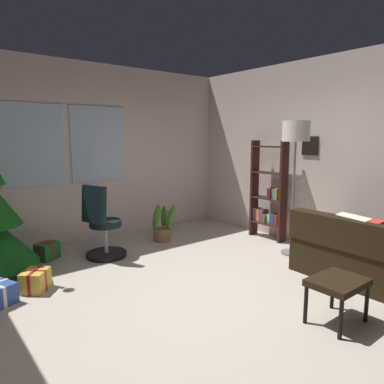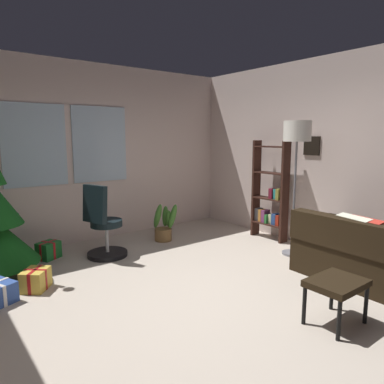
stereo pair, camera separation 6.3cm
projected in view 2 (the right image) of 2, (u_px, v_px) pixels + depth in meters
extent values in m
cube|color=#BCAE9E|center=(211.00, 308.00, 3.61)|extent=(5.00, 5.87, 0.10)
cube|color=beige|center=(91.00, 153.00, 5.71)|extent=(5.00, 0.10, 2.83)
cube|color=silver|center=(35.00, 145.00, 5.11)|extent=(0.90, 0.03, 1.20)
cube|color=silver|center=(100.00, 144.00, 5.72)|extent=(0.90, 0.03, 1.20)
cube|color=beige|center=(351.00, 156.00, 4.92)|extent=(0.10, 5.87, 2.83)
cube|color=black|center=(312.00, 146.00, 5.32)|extent=(0.02, 0.27, 0.28)
cube|color=black|center=(378.00, 267.00, 4.01)|extent=(0.89, 1.83, 0.43)
cube|color=black|center=(365.00, 239.00, 3.75)|extent=(0.26, 1.81, 0.35)
cube|color=black|center=(316.00, 225.00, 4.62)|extent=(0.83, 0.17, 0.20)
cube|color=red|center=(366.00, 236.00, 3.87)|extent=(0.24, 0.42, 0.42)
cube|color=beige|center=(355.00, 234.00, 3.96)|extent=(0.27, 0.43, 0.42)
cube|color=black|center=(337.00, 283.00, 3.16)|extent=(0.51, 0.39, 0.06)
cylinder|color=black|center=(339.00, 320.00, 2.92)|extent=(0.04, 0.04, 0.36)
cylinder|color=black|center=(366.00, 305.00, 3.20)|extent=(0.04, 0.04, 0.36)
cylinder|color=black|center=(304.00, 305.00, 3.18)|extent=(0.04, 0.04, 0.36)
cylinder|color=black|center=(332.00, 292.00, 3.46)|extent=(0.04, 0.04, 0.36)
sphere|color=#1E8C4C|center=(17.00, 215.00, 4.51)|extent=(0.06, 0.06, 0.06)
cube|color=#1E722D|center=(49.00, 250.00, 4.91)|extent=(0.35, 0.32, 0.24)
cube|color=red|center=(49.00, 250.00, 4.91)|extent=(0.27, 0.16, 0.24)
cube|color=red|center=(49.00, 250.00, 4.91)|extent=(0.14, 0.22, 0.24)
cube|color=gold|center=(36.00, 280.00, 3.92)|extent=(0.37, 0.38, 0.23)
cube|color=#B21919|center=(36.00, 280.00, 3.92)|extent=(0.22, 0.25, 0.24)
cube|color=#B21919|center=(36.00, 280.00, 3.92)|extent=(0.21, 0.19, 0.24)
cylinder|color=black|center=(108.00, 254.00, 5.03)|extent=(0.56, 0.56, 0.06)
cylinder|color=#B2B2B7|center=(107.00, 238.00, 4.99)|extent=(0.05, 0.05, 0.42)
cylinder|color=black|center=(106.00, 223.00, 4.96)|extent=(0.44, 0.44, 0.09)
cube|color=black|center=(95.00, 204.00, 4.75)|extent=(0.23, 0.41, 0.51)
cube|color=#361D16|center=(285.00, 193.00, 5.54)|extent=(0.18, 0.04, 1.62)
cube|color=#361D16|center=(256.00, 188.00, 6.01)|extent=(0.18, 0.04, 1.62)
cube|color=#361D16|center=(269.00, 224.00, 5.86)|extent=(0.18, 0.56, 0.02)
cube|color=#361D16|center=(270.00, 199.00, 5.80)|extent=(0.18, 0.56, 0.02)
cube|color=#361D16|center=(270.00, 173.00, 5.73)|extent=(0.18, 0.56, 0.02)
cube|color=#361D16|center=(271.00, 147.00, 5.66)|extent=(0.18, 0.56, 0.02)
cube|color=maroon|center=(280.00, 220.00, 5.69)|extent=(0.15, 0.06, 0.17)
cube|color=navy|center=(276.00, 219.00, 5.76)|extent=(0.14, 0.08, 0.18)
cube|color=beige|center=(272.00, 219.00, 5.83)|extent=(0.13, 0.06, 0.15)
cube|color=#2B7735|center=(268.00, 219.00, 5.87)|extent=(0.17, 0.04, 0.14)
cube|color=#793665|center=(265.00, 216.00, 5.92)|extent=(0.15, 0.07, 0.21)
cube|color=#BB7A32|center=(262.00, 215.00, 5.98)|extent=(0.15, 0.06, 0.20)
cube|color=#55545C|center=(259.00, 214.00, 6.05)|extent=(0.13, 0.08, 0.21)
cube|color=olive|center=(280.00, 194.00, 5.62)|extent=(0.17, 0.06, 0.18)
cube|color=teal|center=(277.00, 194.00, 5.69)|extent=(0.14, 0.07, 0.16)
cube|color=maroon|center=(273.00, 193.00, 5.75)|extent=(0.15, 0.07, 0.16)
cylinder|color=slate|center=(292.00, 253.00, 5.10)|extent=(0.28, 0.28, 0.03)
cylinder|color=slate|center=(294.00, 198.00, 4.98)|extent=(0.03, 0.03, 1.59)
cylinder|color=silver|center=(297.00, 131.00, 4.83)|extent=(0.37, 0.37, 0.28)
cylinder|color=brown|center=(163.00, 234.00, 5.77)|extent=(0.28, 0.28, 0.20)
ellipsoid|color=#3A6E27|center=(173.00, 216.00, 5.73)|extent=(0.23, 0.18, 0.42)
ellipsoid|color=#3A6E27|center=(169.00, 219.00, 5.78)|extent=(0.15, 0.15, 0.32)
ellipsoid|color=#3A6E27|center=(158.00, 216.00, 5.74)|extent=(0.20, 0.21, 0.42)
ellipsoid|color=#3A6E27|center=(165.00, 216.00, 5.88)|extent=(0.16, 0.15, 0.35)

